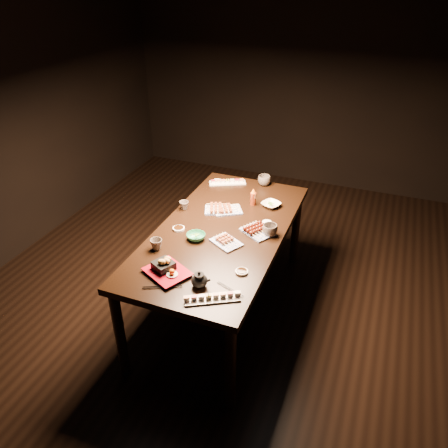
{
  "coord_description": "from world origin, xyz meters",
  "views": [
    {
      "loc": [
        1.12,
        -2.65,
        2.45
      ],
      "look_at": [
        0.11,
        -0.08,
        0.77
      ],
      "focal_mm": 35.0,
      "sensor_mm": 36.0,
      "label": 1
    }
  ],
  "objects_px": {
    "teacup_mid_right": "(270,230)",
    "teacup_far_left": "(184,205)",
    "edamame_bowl_green": "(196,237)",
    "condiment_bottle": "(253,197)",
    "teacup_far_right": "(264,180)",
    "edamame_bowl_cream": "(271,205)",
    "yakitori_plate_right": "(226,240)",
    "yakitori_plate_center": "(228,208)",
    "sushi_platter_near": "(212,297)",
    "teapot": "(199,279)",
    "tempura_tray": "(167,267)",
    "yakitori_plate_left": "(218,208)",
    "dining_table": "(222,270)",
    "teacup_near_left": "(156,244)",
    "sushi_platter_far": "(227,181)"
  },
  "relations": [
    {
      "from": "teacup_mid_right",
      "to": "teapot",
      "type": "distance_m",
      "value": 0.74
    },
    {
      "from": "edamame_bowl_cream",
      "to": "teapot",
      "type": "xyz_separation_m",
      "value": [
        -0.13,
        -1.12,
        0.03
      ]
    },
    {
      "from": "edamame_bowl_cream",
      "to": "sushi_platter_near",
      "type": "bearing_deg",
      "value": -90.38
    },
    {
      "from": "yakitori_plate_right",
      "to": "condiment_bottle",
      "type": "height_order",
      "value": "condiment_bottle"
    },
    {
      "from": "teapot",
      "to": "edamame_bowl_cream",
      "type": "bearing_deg",
      "value": 73.53
    },
    {
      "from": "yakitori_plate_center",
      "to": "teacup_far_right",
      "type": "distance_m",
      "value": 0.57
    },
    {
      "from": "tempura_tray",
      "to": "yakitori_plate_right",
      "type": "bearing_deg",
      "value": 90.88
    },
    {
      "from": "teacup_far_right",
      "to": "teapot",
      "type": "relative_size",
      "value": 0.91
    },
    {
      "from": "yakitori_plate_center",
      "to": "yakitori_plate_left",
      "type": "height_order",
      "value": "same"
    },
    {
      "from": "yakitori_plate_right",
      "to": "sushi_platter_far",
      "type": "bearing_deg",
      "value": 140.36
    },
    {
      "from": "teacup_mid_right",
      "to": "teacup_far_left",
      "type": "height_order",
      "value": "teacup_mid_right"
    },
    {
      "from": "edamame_bowl_green",
      "to": "condiment_bottle",
      "type": "bearing_deg",
      "value": 71.02
    },
    {
      "from": "edamame_bowl_green",
      "to": "teacup_far_right",
      "type": "xyz_separation_m",
      "value": [
        0.2,
        1.01,
        0.02
      ]
    },
    {
      "from": "sushi_platter_near",
      "to": "teacup_far_right",
      "type": "xyz_separation_m",
      "value": [
        -0.16,
        1.56,
        0.02
      ]
    },
    {
      "from": "dining_table",
      "to": "teacup_far_right",
      "type": "distance_m",
      "value": 0.93
    },
    {
      "from": "sushi_platter_near",
      "to": "sushi_platter_far",
      "type": "bearing_deg",
      "value": 77.97
    },
    {
      "from": "sushi_platter_near",
      "to": "edamame_bowl_green",
      "type": "xyz_separation_m",
      "value": [
        -0.36,
        0.55,
        0.0
      ]
    },
    {
      "from": "teacup_near_left",
      "to": "dining_table",
      "type": "bearing_deg",
      "value": 51.07
    },
    {
      "from": "edamame_bowl_green",
      "to": "teacup_far_right",
      "type": "height_order",
      "value": "teacup_far_right"
    },
    {
      "from": "edamame_bowl_green",
      "to": "condiment_bottle",
      "type": "relative_size",
      "value": 0.94
    },
    {
      "from": "dining_table",
      "to": "tempura_tray",
      "type": "xyz_separation_m",
      "value": [
        -0.12,
        -0.61,
        0.42
      ]
    },
    {
      "from": "dining_table",
      "to": "teapot",
      "type": "height_order",
      "value": "teapot"
    },
    {
      "from": "teapot",
      "to": "yakitori_plate_center",
      "type": "bearing_deg",
      "value": 90.4
    },
    {
      "from": "sushi_platter_near",
      "to": "teacup_far_left",
      "type": "bearing_deg",
      "value": 94.62
    },
    {
      "from": "tempura_tray",
      "to": "teacup_mid_right",
      "type": "relative_size",
      "value": 2.51
    },
    {
      "from": "teacup_far_right",
      "to": "condiment_bottle",
      "type": "distance_m",
      "value": 0.38
    },
    {
      "from": "yakitori_plate_right",
      "to": "teapot",
      "type": "relative_size",
      "value": 1.72
    },
    {
      "from": "sushi_platter_near",
      "to": "edamame_bowl_cream",
      "type": "height_order",
      "value": "sushi_platter_near"
    },
    {
      "from": "yakitori_plate_right",
      "to": "tempura_tray",
      "type": "relative_size",
      "value": 0.76
    },
    {
      "from": "edamame_bowl_green",
      "to": "edamame_bowl_cream",
      "type": "bearing_deg",
      "value": 60.97
    },
    {
      "from": "teacup_near_left",
      "to": "edamame_bowl_green",
      "type": "bearing_deg",
      "value": 46.96
    },
    {
      "from": "sushi_platter_far",
      "to": "condiment_bottle",
      "type": "bearing_deg",
      "value": 112.78
    },
    {
      "from": "tempura_tray",
      "to": "teacup_mid_right",
      "type": "xyz_separation_m",
      "value": [
        0.48,
        0.67,
        -0.01
      ]
    },
    {
      "from": "yakitori_plate_center",
      "to": "teacup_far_right",
      "type": "height_order",
      "value": "teacup_far_right"
    },
    {
      "from": "yakitori_plate_left",
      "to": "condiment_bottle",
      "type": "bearing_deg",
      "value": 19.59
    },
    {
      "from": "teacup_far_left",
      "to": "teacup_far_right",
      "type": "xyz_separation_m",
      "value": [
        0.46,
        0.65,
        0.01
      ]
    },
    {
      "from": "dining_table",
      "to": "edamame_bowl_cream",
      "type": "relative_size",
      "value": 12.78
    },
    {
      "from": "sushi_platter_far",
      "to": "yakitori_plate_left",
      "type": "xyz_separation_m",
      "value": [
        0.11,
        -0.49,
        0.01
      ]
    },
    {
      "from": "teacup_near_left",
      "to": "teacup_mid_right",
      "type": "relative_size",
      "value": 0.77
    },
    {
      "from": "yakitori_plate_right",
      "to": "edamame_bowl_green",
      "type": "xyz_separation_m",
      "value": [
        -0.22,
        -0.03,
        -0.01
      ]
    },
    {
      "from": "dining_table",
      "to": "yakitori_plate_left",
      "type": "height_order",
      "value": "yakitori_plate_left"
    },
    {
      "from": "edamame_bowl_cream",
      "to": "yakitori_plate_center",
      "type": "bearing_deg",
      "value": -146.29
    },
    {
      "from": "tempura_tray",
      "to": "condiment_bottle",
      "type": "bearing_deg",
      "value": 105.06
    },
    {
      "from": "edamame_bowl_green",
      "to": "edamame_bowl_cream",
      "type": "xyz_separation_m",
      "value": [
        0.36,
        0.65,
        -0.0
      ]
    },
    {
      "from": "tempura_tray",
      "to": "teacup_far_right",
      "type": "bearing_deg",
      "value": 108.91
    },
    {
      "from": "yakitori_plate_left",
      "to": "yakitori_plate_right",
      "type": "bearing_deg",
      "value": -82.66
    },
    {
      "from": "yakitori_plate_center",
      "to": "teacup_far_right",
      "type": "xyz_separation_m",
      "value": [
        0.13,
        0.55,
        0.02
      ]
    },
    {
      "from": "teacup_far_right",
      "to": "dining_table",
      "type": "bearing_deg",
      "value": -95.14
    },
    {
      "from": "teacup_mid_right",
      "to": "dining_table",
      "type": "bearing_deg",
      "value": -170.62
    },
    {
      "from": "edamame_bowl_green",
      "to": "sushi_platter_near",
      "type": "bearing_deg",
      "value": -57.17
    }
  ]
}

